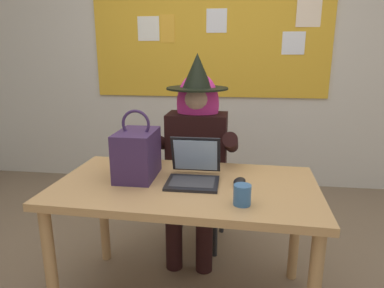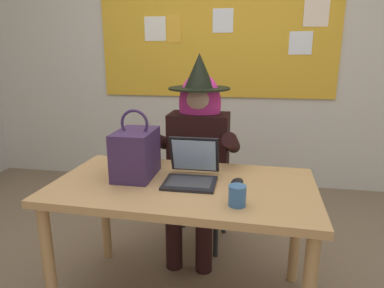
{
  "view_description": "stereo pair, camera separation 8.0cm",
  "coord_description": "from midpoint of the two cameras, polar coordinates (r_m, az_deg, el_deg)",
  "views": [
    {
      "loc": [
        0.31,
        -1.64,
        1.39
      ],
      "look_at": [
        0.04,
        0.35,
        0.85
      ],
      "focal_mm": 31.84,
      "sensor_mm": 36.0,
      "label": 1
    },
    {
      "loc": [
        0.39,
        -1.63,
        1.39
      ],
      "look_at": [
        0.04,
        0.35,
        0.85
      ],
      "focal_mm": 31.84,
      "sensor_mm": 36.0,
      "label": 2
    }
  ],
  "objects": [
    {
      "name": "computer_mouse",
      "position": [
        1.8,
        6.7,
        -6.28
      ],
      "size": [
        0.08,
        0.12,
        0.03
      ],
      "primitive_type": "ellipsoid",
      "rotation": [
        0.0,
        0.0,
        -0.25
      ],
      "color": "black",
      "rests_on": "desk_main"
    },
    {
      "name": "wall_back_bulletin",
      "position": [
        3.63,
        2.37,
        15.91
      ],
      "size": [
        5.25,
        2.15,
        2.88
      ],
      "color": "beige",
      "rests_on": "ground"
    },
    {
      "name": "laptop",
      "position": [
        1.83,
        -0.97,
        -4.65
      ],
      "size": [
        0.28,
        0.31,
        0.23
      ],
      "rotation": [
        0.0,
        0.0,
        0.01
      ],
      "color": "black",
      "rests_on": "desk_main"
    },
    {
      "name": "handbag",
      "position": [
        1.89,
        -10.39,
        -1.61
      ],
      "size": [
        0.2,
        0.3,
        0.38
      ],
      "rotation": [
        0.0,
        0.0,
        -0.07
      ],
      "color": "#38234C",
      "rests_on": "desk_main"
    },
    {
      "name": "person_costumed",
      "position": [
        2.37,
        -0.32,
        0.32
      ],
      "size": [
        0.6,
        0.68,
        1.39
      ],
      "rotation": [
        0.0,
        0.0,
        -1.58
      ],
      "color": "black",
      "rests_on": "ground"
    },
    {
      "name": "desk_main",
      "position": [
        1.85,
        -2.31,
        -9.17
      ],
      "size": [
        1.4,
        0.8,
        0.73
      ],
      "rotation": [
        0.0,
        0.0,
        -0.03
      ],
      "color": "tan",
      "rests_on": "ground"
    },
    {
      "name": "chair_at_desk",
      "position": [
        2.57,
        0.26,
        -4.96
      ],
      "size": [
        0.46,
        0.46,
        0.91
      ],
      "rotation": [
        0.0,
        0.0,
        -1.66
      ],
      "color": "#4C1E19",
      "rests_on": "ground"
    },
    {
      "name": "coffee_mug",
      "position": [
        1.56,
        6.94,
        -8.47
      ],
      "size": [
        0.08,
        0.08,
        0.09
      ],
      "primitive_type": "cylinder",
      "color": "#336099",
      "rests_on": "desk_main"
    }
  ]
}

